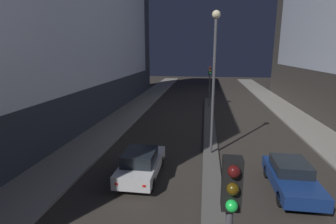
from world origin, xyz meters
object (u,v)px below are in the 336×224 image
at_px(street_lamp, 214,65).
at_px(traffic_light_mid, 210,77).
at_px(car_right_lane, 291,177).
at_px(car_left_lane, 141,164).

bearing_deg(street_lamp, traffic_light_mid, 90.00).
height_order(street_lamp, car_right_lane, street_lamp).
height_order(car_left_lane, car_right_lane, car_left_lane).
xyz_separation_m(street_lamp, car_right_lane, (3.59, -3.85, -4.85)).
bearing_deg(traffic_light_mid, street_lamp, -90.00).
distance_m(street_lamp, car_right_lane, 7.15).
xyz_separation_m(traffic_light_mid, street_lamp, (0.00, -14.19, 2.08)).
bearing_deg(traffic_light_mid, car_right_lane, -78.74).
bearing_deg(car_left_lane, car_right_lane, -2.42).
height_order(street_lamp, car_left_lane, street_lamp).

